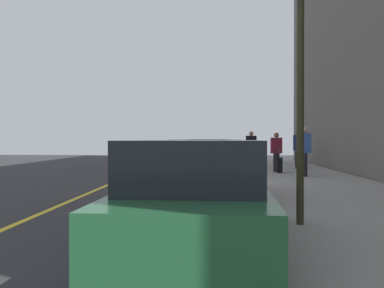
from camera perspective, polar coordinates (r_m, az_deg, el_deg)
name	(u,v)px	position (r m, az deg, el deg)	size (l,w,h in m)	color
ground_plane	(205,182)	(16.80, 1.58, -4.61)	(56.00, 56.00, 0.00)	#28282B
sidewalk	(300,181)	(17.04, 12.78, -4.30)	(28.00, 4.60, 0.15)	gray
lane_stripe_centre	(115,182)	(17.17, -9.19, -4.49)	(28.00, 0.14, 0.01)	gold
snow_bank_curb	(229,199)	(11.42, 4.49, -6.53)	(6.19, 0.56, 0.22)	white
parked_car_green	(196,199)	(6.18, 0.48, -6.55)	(4.70, 2.00, 1.51)	black
parked_car_maroon	(204,170)	(11.81, 1.47, -3.13)	(4.57, 2.00, 1.51)	black
parked_car_silver	(208,159)	(17.87, 1.94, -1.86)	(4.62, 1.93, 1.51)	black
parked_car_red	(211,154)	(24.56, 2.30, -1.19)	(4.36, 1.92, 1.51)	black
pedestrian_black_coat	(251,147)	(24.82, 7.08, -0.39)	(0.55, 0.56, 1.77)	black
pedestrian_navy_coat	(299,148)	(22.64, 12.69, -0.47)	(0.53, 0.57, 1.80)	black
pedestrian_burgundy_coat	(276,151)	(20.21, 10.03, -0.82)	(0.54, 0.46, 1.65)	black
pedestrian_blue_coat	(304,150)	(18.15, 13.25, -0.68)	(0.60, 0.52, 1.83)	black
pedestrian_grey_coat	(299,148)	(25.51, 12.68, -0.53)	(0.49, 0.53, 1.65)	black
traffic_light_pole	(300,39)	(8.05, 12.81, 12.09)	(0.35, 0.26, 4.42)	#2D2D19
rolling_suitcase	(279,165)	(19.79, 10.39, -2.48)	(0.34, 0.22, 0.98)	black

